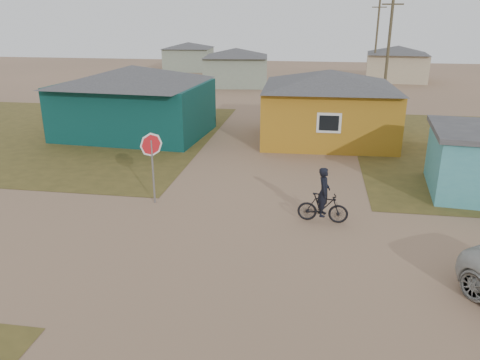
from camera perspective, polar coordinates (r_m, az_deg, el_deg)
name	(u,v)px	position (r m, az deg, el deg)	size (l,w,h in m)	color
ground	(246,257)	(13.89, 0.74, -9.35)	(120.00, 120.00, 0.00)	#926E54
grass_nw	(46,133)	(30.32, -22.58, 5.32)	(20.00, 18.00, 0.00)	brown
house_teal	(134,100)	(27.89, -12.77, 9.52)	(8.93, 7.08, 4.00)	#09312F
house_yellow	(328,105)	(26.46, 10.71, 9.02)	(7.72, 6.76, 3.90)	#A67119
house_pale_west	(236,66)	(46.92, -0.47, 13.69)	(7.04, 6.15, 3.60)	gray
house_beige_east	(397,63)	(52.90, 18.55, 13.39)	(6.95, 6.05, 3.60)	tan
house_pale_north	(189,56)	(60.32, -6.28, 14.81)	(6.28, 5.81, 3.40)	gray
utility_pole_near	(388,54)	(34.45, 17.57, 14.46)	(1.40, 0.20, 8.00)	brown
utility_pole_far	(376,41)	(50.42, 16.28, 15.96)	(1.40, 0.20, 8.00)	brown
stop_sign	(152,152)	(17.31, -10.71, 3.33)	(0.83, 0.38, 2.70)	gray
cyclist	(323,202)	(16.06, 10.10, -2.71)	(1.75, 0.65, 1.94)	black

